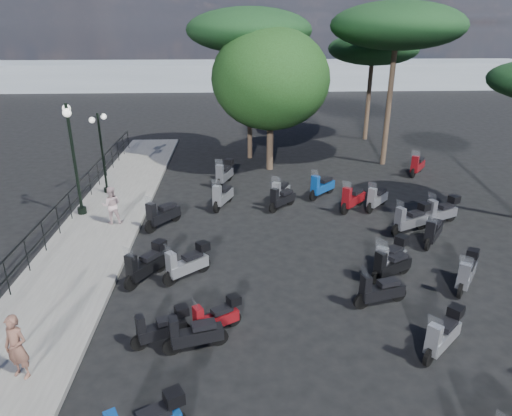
{
  "coord_description": "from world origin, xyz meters",
  "views": [
    {
      "loc": [
        -1.34,
        -12.12,
        7.39
      ],
      "look_at": [
        -0.57,
        3.02,
        1.2
      ],
      "focal_mm": 32.0,
      "sensor_mm": 36.0,
      "label": 1
    }
  ],
  "objects_px": {
    "woman": "(16,347)",
    "scooter_11": "(222,196)",
    "pedestrian_far": "(112,205)",
    "scooter_29": "(417,166)",
    "scooter_23": "(377,199)",
    "scooter_26": "(467,273)",
    "scooter_13": "(443,335)",
    "pine_2": "(249,30)",
    "scooter_2": "(161,328)",
    "broadleaf_tree": "(271,79)",
    "scooter_21": "(390,258)",
    "pine_0": "(373,49)",
    "scooter_22": "(353,199)",
    "scooter_16": "(280,193)",
    "scooter_28": "(441,212)",
    "scooter_31": "(411,220)",
    "scooter_8": "(216,318)",
    "scooter_17": "(322,187)",
    "scooter_7": "(194,335)",
    "scooter_5": "(225,174)",
    "scooter_27": "(433,232)",
    "scooter_14": "(380,291)",
    "pine_1": "(397,26)",
    "scooter_10": "(282,199)",
    "scooter_3": "(146,265)",
    "scooter_15": "(391,266)",
    "lamp_post_2": "(102,148)",
    "lamp_post_1": "(73,153)",
    "scooter_9": "(187,263)"
  },
  "relations": [
    {
      "from": "scooter_8",
      "to": "scooter_10",
      "type": "distance_m",
      "value": 8.62
    },
    {
      "from": "scooter_23",
      "to": "scooter_27",
      "type": "relative_size",
      "value": 0.95
    },
    {
      "from": "pine_2",
      "to": "scooter_22",
      "type": "bearing_deg",
      "value": -64.25
    },
    {
      "from": "scooter_16",
      "to": "pine_1",
      "type": "distance_m",
      "value": 10.91
    },
    {
      "from": "pine_2",
      "to": "scooter_31",
      "type": "bearing_deg",
      "value": -62.07
    },
    {
      "from": "woman",
      "to": "scooter_10",
      "type": "xyz_separation_m",
      "value": [
        6.74,
        9.73,
        -0.46
      ]
    },
    {
      "from": "scooter_14",
      "to": "scooter_16",
      "type": "xyz_separation_m",
      "value": [
        -1.98,
        7.86,
        0.04
      ]
    },
    {
      "from": "scooter_31",
      "to": "scooter_8",
      "type": "bearing_deg",
      "value": 101.96
    },
    {
      "from": "woman",
      "to": "scooter_13",
      "type": "relative_size",
      "value": 1.14
    },
    {
      "from": "lamp_post_1",
      "to": "scooter_21",
      "type": "bearing_deg",
      "value": -43.96
    },
    {
      "from": "scooter_8",
      "to": "scooter_21",
      "type": "height_order",
      "value": "scooter_21"
    },
    {
      "from": "scooter_5",
      "to": "scooter_8",
      "type": "bearing_deg",
      "value": 110.39
    },
    {
      "from": "scooter_11",
      "to": "scooter_17",
      "type": "distance_m",
      "value": 4.58
    },
    {
      "from": "scooter_21",
      "to": "pine_0",
      "type": "distance_m",
      "value": 19.01
    },
    {
      "from": "woman",
      "to": "scooter_21",
      "type": "bearing_deg",
      "value": 42.78
    },
    {
      "from": "woman",
      "to": "scooter_11",
      "type": "xyz_separation_m",
      "value": [
        4.23,
        10.03,
        -0.41
      ]
    },
    {
      "from": "scooter_9",
      "to": "scooter_28",
      "type": "xyz_separation_m",
      "value": [
        9.54,
        3.59,
        0.02
      ]
    },
    {
      "from": "woman",
      "to": "scooter_27",
      "type": "xyz_separation_m",
      "value": [
        11.77,
        6.14,
        -0.45
      ]
    },
    {
      "from": "pine_2",
      "to": "scooter_7",
      "type": "bearing_deg",
      "value": -96.74
    },
    {
      "from": "scooter_3",
      "to": "scooter_23",
      "type": "distance_m",
      "value": 10.23
    },
    {
      "from": "scooter_9",
      "to": "pine_2",
      "type": "relative_size",
      "value": 0.17
    },
    {
      "from": "scooter_2",
      "to": "broadleaf_tree",
      "type": "xyz_separation_m",
      "value": [
        3.8,
        14.33,
        4.28
      ]
    },
    {
      "from": "scooter_5",
      "to": "scooter_29",
      "type": "distance_m",
      "value": 10.02
    },
    {
      "from": "scooter_16",
      "to": "scooter_28",
      "type": "bearing_deg",
      "value": -177.33
    },
    {
      "from": "scooter_15",
      "to": "scooter_22",
      "type": "bearing_deg",
      "value": -31.46
    },
    {
      "from": "pedestrian_far",
      "to": "scooter_26",
      "type": "height_order",
      "value": "pedestrian_far"
    },
    {
      "from": "pedestrian_far",
      "to": "scooter_29",
      "type": "relative_size",
      "value": 0.99
    },
    {
      "from": "woman",
      "to": "scooter_11",
      "type": "bearing_deg",
      "value": 86.26
    },
    {
      "from": "scooter_26",
      "to": "scooter_15",
      "type": "bearing_deg",
      "value": 20.86
    },
    {
      "from": "scooter_21",
      "to": "scooter_26",
      "type": "bearing_deg",
      "value": -158.29
    },
    {
      "from": "pine_2",
      "to": "woman",
      "type": "bearing_deg",
      "value": -107.81
    },
    {
      "from": "scooter_10",
      "to": "scooter_15",
      "type": "height_order",
      "value": "scooter_15"
    },
    {
      "from": "scooter_16",
      "to": "scooter_22",
      "type": "height_order",
      "value": "scooter_22"
    },
    {
      "from": "scooter_21",
      "to": "scooter_22",
      "type": "height_order",
      "value": "scooter_22"
    },
    {
      "from": "scooter_17",
      "to": "scooter_28",
      "type": "height_order",
      "value": "scooter_17"
    },
    {
      "from": "scooter_13",
      "to": "pine_2",
      "type": "bearing_deg",
      "value": -29.51
    },
    {
      "from": "scooter_28",
      "to": "scooter_26",
      "type": "bearing_deg",
      "value": 138.57
    },
    {
      "from": "scooter_7",
      "to": "broadleaf_tree",
      "type": "xyz_separation_m",
      "value": [
        2.98,
        14.62,
        4.29
      ]
    },
    {
      "from": "scooter_7",
      "to": "scooter_29",
      "type": "height_order",
      "value": "scooter_29"
    },
    {
      "from": "scooter_3",
      "to": "scooter_14",
      "type": "distance_m",
      "value": 6.93
    },
    {
      "from": "pedestrian_far",
      "to": "scooter_22",
      "type": "distance_m",
      "value": 9.75
    },
    {
      "from": "scooter_23",
      "to": "scooter_26",
      "type": "distance_m",
      "value": 6.31
    },
    {
      "from": "pedestrian_far",
      "to": "lamp_post_2",
      "type": "bearing_deg",
      "value": -81.29
    },
    {
      "from": "scooter_10",
      "to": "scooter_31",
      "type": "distance_m",
      "value": 5.28
    },
    {
      "from": "scooter_16",
      "to": "pine_1",
      "type": "relative_size",
      "value": 0.2
    },
    {
      "from": "pedestrian_far",
      "to": "scooter_13",
      "type": "relative_size",
      "value": 1.1
    },
    {
      "from": "scooter_9",
      "to": "scooter_11",
      "type": "xyz_separation_m",
      "value": [
        0.98,
        5.8,
        -0.01
      ]
    },
    {
      "from": "pine_0",
      "to": "scooter_27",
      "type": "bearing_deg",
      "value": -97.02
    },
    {
      "from": "broadleaf_tree",
      "to": "scooter_23",
      "type": "bearing_deg",
      "value": -55.72
    },
    {
      "from": "scooter_27",
      "to": "broadleaf_tree",
      "type": "bearing_deg",
      "value": -24.95
    }
  ]
}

